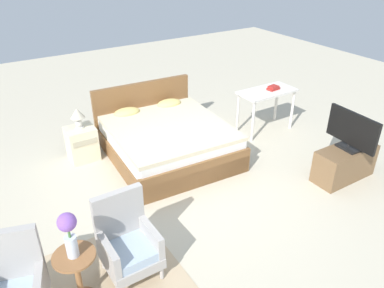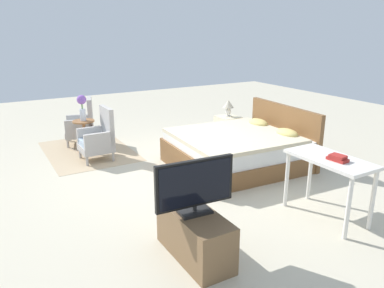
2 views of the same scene
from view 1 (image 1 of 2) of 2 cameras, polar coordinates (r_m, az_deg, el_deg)
ground_plane at (r=5.39m, az=-0.21°, el=-6.84°), size 16.00×16.00×0.00m
bed at (r=6.06m, az=-3.99°, el=0.80°), size 1.89×2.14×0.96m
armchair_by_window_right at (r=4.06m, az=-9.78°, el=-14.65°), size 0.54×0.54×0.92m
side_table at (r=3.89m, az=-17.07°, el=-18.23°), size 0.40×0.40×0.60m
flower_vase at (r=3.54m, az=-18.29°, el=-12.46°), size 0.17×0.17×0.48m
nightstand at (r=6.21m, az=-16.41°, el=0.07°), size 0.44×0.41×0.55m
table_lamp at (r=6.00m, az=-17.06°, el=4.17°), size 0.22×0.22×0.33m
tv_stand at (r=5.94m, az=22.21°, el=-2.73°), size 0.96×0.40×0.49m
tv_flatscreen at (r=5.70m, az=23.21°, el=1.88°), size 0.22×0.82×0.56m
vanity_desk at (r=6.86m, az=11.32°, el=7.08°), size 1.04×0.52×0.78m
book_stack at (r=6.87m, az=12.30°, el=8.36°), size 0.24×0.15×0.07m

